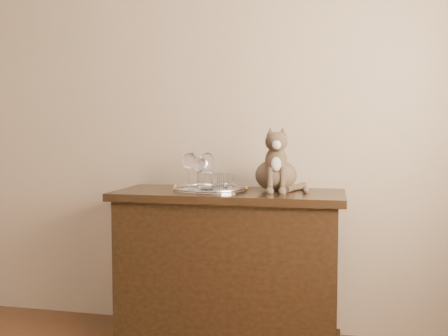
# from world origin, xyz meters

# --- Properties ---
(wall_back) EXTENTS (4.00, 0.10, 2.70)m
(wall_back) POSITION_xyz_m (0.00, 2.25, 1.35)
(wall_back) COLOR #C0A990
(wall_back) RESTS_ON ground
(sideboard) EXTENTS (1.20, 0.50, 0.85)m
(sideboard) POSITION_xyz_m (0.60, 1.94, 0.42)
(sideboard) COLOR black
(sideboard) RESTS_ON ground
(tray) EXTENTS (0.40, 0.40, 0.01)m
(tray) POSITION_xyz_m (0.50, 1.95, 0.85)
(tray) COLOR silver
(tray) RESTS_ON sideboard
(wine_glass_a) EXTENTS (0.07, 0.07, 0.18)m
(wine_glass_a) POSITION_xyz_m (0.42, 1.99, 0.95)
(wine_glass_a) COLOR silver
(wine_glass_a) RESTS_ON tray
(wine_glass_b) EXTENTS (0.07, 0.07, 0.19)m
(wine_glass_b) POSITION_xyz_m (0.45, 2.05, 0.95)
(wine_glass_b) COLOR white
(wine_glass_b) RESTS_ON tray
(wine_glass_c) EXTENTS (0.08, 0.08, 0.20)m
(wine_glass_c) POSITION_xyz_m (0.38, 1.93, 0.96)
(wine_glass_c) COLOR white
(wine_glass_c) RESTS_ON tray
(wine_glass_d) EXTENTS (0.06, 0.06, 0.17)m
(wine_glass_d) POSITION_xyz_m (0.45, 1.95, 0.94)
(wine_glass_d) COLOR silver
(wine_glass_d) RESTS_ON tray
(tumbler_a) EXTENTS (0.08, 0.08, 0.09)m
(tumbler_a) POSITION_xyz_m (0.56, 1.88, 0.90)
(tumbler_a) COLOR white
(tumbler_a) RESTS_ON tray
(tumbler_b) EXTENTS (0.08, 0.08, 0.09)m
(tumbler_b) POSITION_xyz_m (0.49, 1.87, 0.91)
(tumbler_b) COLOR silver
(tumbler_b) RESTS_ON tray
(tumbler_c) EXTENTS (0.07, 0.07, 0.08)m
(tumbler_c) POSITION_xyz_m (0.59, 1.95, 0.90)
(tumbler_c) COLOR silver
(tumbler_c) RESTS_ON tray
(cat) EXTENTS (0.37, 0.35, 0.34)m
(cat) POSITION_xyz_m (0.84, 2.00, 1.02)
(cat) COLOR #4D3C2E
(cat) RESTS_ON sideboard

